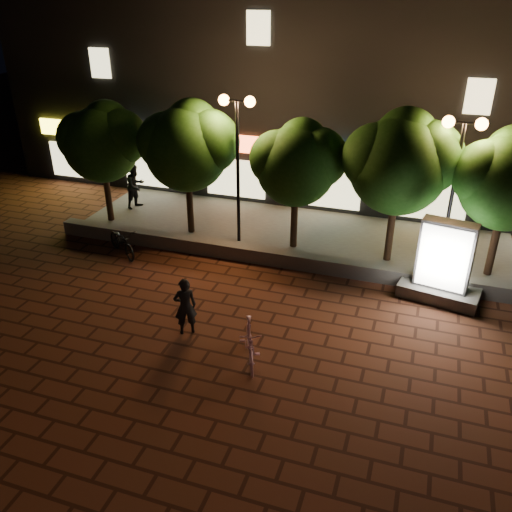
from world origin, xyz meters
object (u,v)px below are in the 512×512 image
at_px(tree_right, 401,160).
at_px(scooter_pink, 250,343).
at_px(ad_kiosk, 443,268).
at_px(rider, 185,306).
at_px(tree_mid, 298,160).
at_px(scooter_parked, 122,242).
at_px(pedestrian, 136,186).
at_px(street_lamp_left, 237,133).
at_px(tree_left, 188,144).
at_px(tree_far_left, 103,140).
at_px(street_lamp_right, 459,156).
at_px(tree_far_right, 511,176).

distance_m(tree_right, scooter_pink, 7.78).
xyz_separation_m(tree_right, scooter_pink, (-2.73, -6.63, -3.01)).
bearing_deg(ad_kiosk, rider, -147.81).
bearing_deg(scooter_pink, tree_right, 44.72).
distance_m(ad_kiosk, rider, 7.59).
distance_m(tree_mid, scooter_parked, 6.67).
xyz_separation_m(scooter_pink, scooter_parked, (-6.14, 4.17, -0.06)).
distance_m(tree_right, pedestrian, 10.95).
bearing_deg(scooter_pink, pedestrian, 111.04).
bearing_deg(rider, tree_right, -161.57).
distance_m(ad_kiosk, scooter_pink, 6.43).
relative_size(tree_mid, street_lamp_left, 0.87).
distance_m(tree_mid, tree_right, 3.32).
bearing_deg(tree_left, tree_mid, -0.00).
xyz_separation_m(ad_kiosk, pedestrian, (-12.20, 3.44, 0.01)).
height_order(tree_far_left, street_lamp_right, street_lamp_right).
distance_m(rider, scooter_parked, 5.44).
bearing_deg(tree_right, ad_kiosk, -49.73).
distance_m(tree_far_right, pedestrian, 14.02).
distance_m(street_lamp_left, scooter_pink, 7.71).
bearing_deg(tree_far_right, scooter_pink, -131.80).
xyz_separation_m(tree_mid, tree_right, (3.31, 0.00, 0.35)).
relative_size(tree_far_left, street_lamp_left, 0.89).
bearing_deg(scooter_parked, tree_right, -39.62).
height_order(street_lamp_left, rider, street_lamp_left).
distance_m(street_lamp_left, rider, 6.60).
height_order(tree_left, pedestrian, tree_left).
xyz_separation_m(tree_mid, pedestrian, (-7.24, 1.47, -2.20)).
xyz_separation_m(tree_left, tree_right, (7.30, 0.00, 0.12)).
bearing_deg(pedestrian, tree_left, -98.03).
bearing_deg(ad_kiosk, tree_mid, 158.44).
bearing_deg(rider, scooter_parked, -73.91).
height_order(tree_right, tree_far_right, tree_right).
bearing_deg(scooter_pink, tree_far_right, 25.31).
bearing_deg(street_lamp_left, tree_far_right, 1.76).
xyz_separation_m(ad_kiosk, scooter_pink, (-4.39, -4.67, -0.45)).
bearing_deg(pedestrian, scooter_parked, -140.60).
bearing_deg(tree_far_right, tree_right, 180.00).
height_order(street_lamp_right, pedestrian, street_lamp_right).
xyz_separation_m(ad_kiosk, rider, (-6.42, -4.04, -0.18)).
xyz_separation_m(street_lamp_right, ad_kiosk, (0.02, -1.70, -2.89)).
xyz_separation_m(tree_mid, ad_kiosk, (4.97, -1.96, -2.21)).
relative_size(tree_mid, tree_right, 0.89).
bearing_deg(tree_mid, rider, -103.61).
height_order(tree_left, street_lamp_right, street_lamp_right).
height_order(tree_far_left, scooter_parked, tree_far_left).
bearing_deg(tree_left, scooter_pink, -55.43).
bearing_deg(ad_kiosk, tree_far_right, 51.99).
height_order(tree_far_left, rider, tree_far_left).
xyz_separation_m(tree_left, tree_far_right, (10.50, -0.00, -0.08)).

